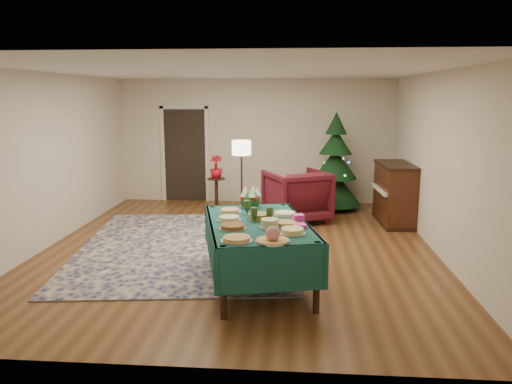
# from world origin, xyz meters

# --- Properties ---
(room_shell) EXTENTS (7.00, 7.00, 7.00)m
(room_shell) POSITION_xyz_m (0.00, 0.00, 1.35)
(room_shell) COLOR #593319
(room_shell) RESTS_ON ground
(doorway) EXTENTS (1.08, 0.04, 2.16)m
(doorway) POSITION_xyz_m (-1.60, 3.48, 1.10)
(doorway) COLOR black
(doorway) RESTS_ON ground
(rug) EXTENTS (3.67, 4.55, 0.02)m
(rug) POSITION_xyz_m (-0.85, -0.00, 0.01)
(rug) COLOR #151750
(rug) RESTS_ON ground
(buffet_table) EXTENTS (1.64, 2.29, 0.81)m
(buffet_table) POSITION_xyz_m (0.41, -1.49, 0.65)
(buffet_table) COLOR black
(buffet_table) RESTS_ON ground
(platter_0) EXTENTS (0.35, 0.35, 0.05)m
(platter_0) POSITION_xyz_m (0.25, -2.33, 0.83)
(platter_0) COLOR silver
(platter_0) RESTS_ON buffet_table
(platter_1) EXTENTS (0.37, 0.37, 0.17)m
(platter_1) POSITION_xyz_m (0.63, -2.32, 0.88)
(platter_1) COLOR silver
(platter_1) RESTS_ON buffet_table
(platter_2) EXTENTS (0.30, 0.30, 0.07)m
(platter_2) POSITION_xyz_m (0.84, -2.00, 0.84)
(platter_2) COLOR silver
(platter_2) RESTS_ON buffet_table
(platter_3) EXTENTS (0.33, 0.33, 0.06)m
(platter_3) POSITION_xyz_m (0.14, -1.84, 0.83)
(platter_3) COLOR silver
(platter_3) RESTS_ON buffet_table
(platter_4) EXTENTS (0.25, 0.25, 0.11)m
(platter_4) POSITION_xyz_m (0.57, -1.76, 0.86)
(platter_4) COLOR silver
(platter_4) RESTS_ON buffet_table
(platter_5) EXTENTS (0.30, 0.30, 0.05)m
(platter_5) POSITION_xyz_m (0.76, -1.61, 0.83)
(platter_5) COLOR silver
(platter_5) RESTS_ON buffet_table
(platter_6) EXTENTS (0.30, 0.30, 0.06)m
(platter_6) POSITION_xyz_m (0.05, -1.45, 0.83)
(platter_6) COLOR silver
(platter_6) RESTS_ON buffet_table
(platter_7) EXTENTS (0.30, 0.30, 0.08)m
(platter_7) POSITION_xyz_m (0.41, -1.36, 0.84)
(platter_7) COLOR silver
(platter_7) RESTS_ON buffet_table
(platter_8) EXTENTS (0.32, 0.32, 0.05)m
(platter_8) POSITION_xyz_m (0.74, -1.12, 0.83)
(platter_8) COLOR silver
(platter_8) RESTS_ON buffet_table
(platter_9) EXTENTS (0.29, 0.29, 0.05)m
(platter_9) POSITION_xyz_m (-0.00, -0.99, 0.83)
(platter_9) COLOR silver
(platter_9) RESTS_ON buffet_table
(goblet_0) EXTENTS (0.09, 0.09, 0.19)m
(goblet_0) POSITION_xyz_m (0.24, -1.10, 0.91)
(goblet_0) COLOR #2D471E
(goblet_0) RESTS_ON buffet_table
(goblet_1) EXTENTS (0.09, 0.09, 0.19)m
(goblet_1) POSITION_xyz_m (0.56, -1.49, 0.91)
(goblet_1) COLOR #2D471E
(goblet_1) RESTS_ON buffet_table
(goblet_2) EXTENTS (0.09, 0.09, 0.19)m
(goblet_2) POSITION_xyz_m (0.36, -1.51, 0.91)
(goblet_2) COLOR #2D471E
(goblet_2) RESTS_ON buffet_table
(napkin_stack) EXTENTS (0.19, 0.19, 0.04)m
(napkin_stack) POSITION_xyz_m (0.92, -1.70, 0.83)
(napkin_stack) COLOR #EB41B4
(napkin_stack) RESTS_ON buffet_table
(gift_box) EXTENTS (0.15, 0.15, 0.11)m
(gift_box) POSITION_xyz_m (0.91, -1.49, 0.86)
(gift_box) COLOR #DF3DA5
(gift_box) RESTS_ON buffet_table
(centerpiece) EXTENTS (0.29, 0.29, 0.33)m
(centerpiece) POSITION_xyz_m (0.25, -0.70, 0.95)
(centerpiece) COLOR #1E4C1E
(centerpiece) RESTS_ON buffet_table
(armchair) EXTENTS (1.36, 1.33, 1.07)m
(armchair) POSITION_xyz_m (0.90, 1.78, 0.54)
(armchair) COLOR #4F111B
(armchair) RESTS_ON ground
(floor_lamp) EXTENTS (0.37, 0.37, 1.51)m
(floor_lamp) POSITION_xyz_m (-0.16, 1.95, 1.28)
(floor_lamp) COLOR #A57F3F
(floor_lamp) RESTS_ON ground
(side_table) EXTENTS (0.37, 0.37, 0.66)m
(side_table) POSITION_xyz_m (-0.78, 2.67, 0.32)
(side_table) COLOR black
(side_table) RESTS_ON ground
(potted_plant) EXTENTS (0.26, 0.47, 0.26)m
(potted_plant) POSITION_xyz_m (-0.78, 2.67, 0.79)
(potted_plant) COLOR red
(potted_plant) RESTS_ON side_table
(christmas_tree) EXTENTS (1.15, 1.15, 2.02)m
(christmas_tree) POSITION_xyz_m (1.68, 2.90, 0.91)
(christmas_tree) COLOR black
(christmas_tree) RESTS_ON ground
(piano) EXTENTS (0.68, 1.33, 1.12)m
(piano) POSITION_xyz_m (2.71, 1.78, 0.55)
(piano) COLOR black
(piano) RESTS_ON ground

